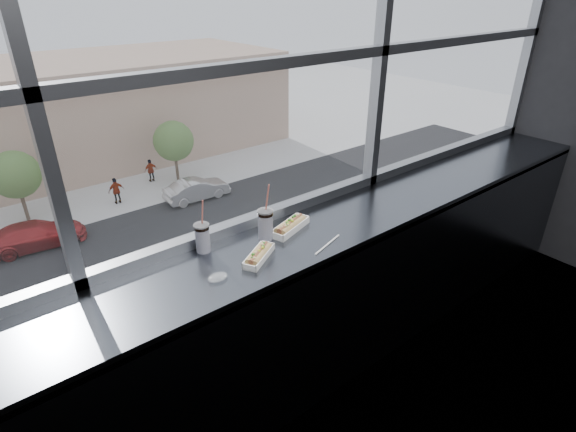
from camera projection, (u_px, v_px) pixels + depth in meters
wall_back_lower at (258, 297)px, 2.93m from camera, size 6.00×0.00×6.00m
window_glass at (244, 0)px, 2.13m from camera, size 6.00×0.00×6.00m
window_mullions at (246, 0)px, 2.12m from camera, size 6.00×0.08×2.40m
counter at (283, 247)px, 2.50m from camera, size 6.00×0.55×0.06m
counter_fascia at (311, 343)px, 2.56m from camera, size 6.00×0.04×1.04m
hotdog_tray_left at (259, 255)px, 2.32m from camera, size 0.25×0.19×0.06m
hotdog_tray_right at (290, 226)px, 2.59m from camera, size 0.30×0.18×0.07m
soda_cup_left at (202, 236)px, 2.36m from camera, size 0.08×0.08×0.31m
soda_cup_right at (266, 223)px, 2.48m from camera, size 0.09×0.09×0.33m
loose_straw at (328, 244)px, 2.45m from camera, size 0.24×0.08×0.01m
wrapper at (218, 277)px, 2.16m from camera, size 0.10×0.07×0.02m
street_asphalt at (32, 288)px, 22.13m from camera, size 80.00×10.00×0.06m
far_sidewalk at (3, 227)px, 27.69m from camera, size 80.00×6.00×0.04m
car_far_c at (197, 186)px, 30.70m from camera, size 2.67×5.97×1.96m
car_near_c at (23, 319)px, 18.34m from camera, size 3.24×6.85×2.22m
car_near_e at (291, 219)px, 26.12m from camera, size 3.09×6.72×2.20m
car_far_b at (35, 231)px, 25.09m from camera, size 3.09×6.25×2.01m
car_near_d at (169, 264)px, 21.90m from camera, size 2.96×6.83×2.26m
pedestrian_d at (151, 168)px, 33.55m from camera, size 0.92×0.69×2.07m
pedestrian_c at (116, 188)px, 30.13m from camera, size 0.98×0.73×2.20m
tree_center at (15, 175)px, 27.08m from camera, size 2.93×2.93×4.57m
tree_right at (174, 141)px, 32.79m from camera, size 2.95×2.95×4.60m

